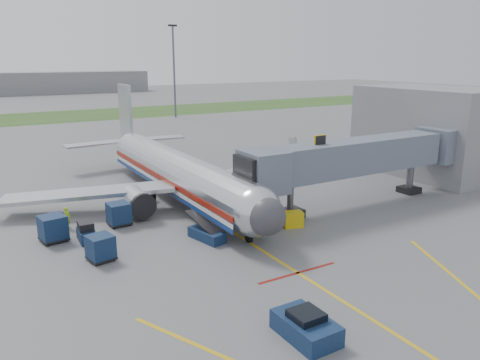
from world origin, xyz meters
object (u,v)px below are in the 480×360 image
baggage_tug (86,233)px  belt_loader (206,234)px  airliner (177,172)px  ramp_worker (67,218)px  pushback_tug (306,327)px

baggage_tug → belt_loader: 8.98m
airliner → baggage_tug: (-10.37, -6.87, -1.98)m
airliner → ramp_worker: (-11.03, -3.38, -1.76)m
pushback_tug → belt_loader: bearing=83.9°
baggage_tug → ramp_worker: size_ratio=1.24×
baggage_tug → ramp_worker: 3.56m
pushback_tug → ramp_worker: size_ratio=1.89×
pushback_tug → belt_loader: 13.98m
baggage_tug → belt_loader: (7.85, -4.34, -0.21)m
ramp_worker → baggage_tug: bearing=-124.4°
airliner → belt_loader: (-2.51, -11.21, -2.19)m
airliner → belt_loader: 11.70m
airliner → pushback_tug: airliner is taller
baggage_tug → ramp_worker: (-0.66, 3.49, 0.22)m
pushback_tug → airliner: bearing=80.9°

